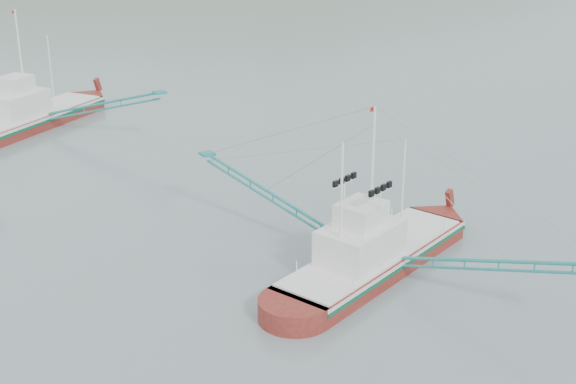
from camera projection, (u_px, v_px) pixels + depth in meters
ground at (344, 279)px, 44.32m from camera, size 1200.00×1200.00×0.00m
main_boat at (373, 237)px, 44.54m from camera, size 14.63×24.85×10.41m
bg_boat_far at (29, 101)px, 71.41m from camera, size 19.73×25.27×11.29m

